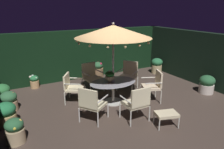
# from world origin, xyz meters

# --- Properties ---
(ground_plane) EXTENTS (8.00, 6.69, 0.02)m
(ground_plane) POSITION_xyz_m (0.00, 0.00, -0.01)
(ground_plane) COLOR #453830
(hedge_backdrop_rear) EXTENTS (8.00, 0.30, 2.10)m
(hedge_backdrop_rear) POSITION_xyz_m (0.00, 3.20, 1.05)
(hedge_backdrop_rear) COLOR black
(hedge_backdrop_rear) RESTS_ON ground_plane
(hedge_backdrop_right) EXTENTS (0.30, 6.69, 2.10)m
(hedge_backdrop_right) POSITION_xyz_m (3.85, 0.00, 1.05)
(hedge_backdrop_right) COLOR black
(hedge_backdrop_right) RESTS_ON ground_plane
(patio_dining_table) EXTENTS (1.56, 1.11, 0.72)m
(patio_dining_table) POSITION_xyz_m (-0.14, 0.20, 0.55)
(patio_dining_table) COLOR beige
(patio_dining_table) RESTS_ON ground_plane
(patio_umbrella) EXTENTS (2.34, 2.34, 2.59)m
(patio_umbrella) POSITION_xyz_m (-0.14, 0.20, 2.32)
(patio_umbrella) COLOR beige
(patio_umbrella) RESTS_ON ground_plane
(centerpiece_planter) EXTENTS (0.30, 0.30, 0.38)m
(centerpiece_planter) POSITION_xyz_m (-0.23, 0.27, 0.93)
(centerpiece_planter) COLOR #7D6346
(centerpiece_planter) RESTS_ON patio_dining_table
(patio_chair_north) EXTENTS (0.76, 0.78, 1.03)m
(patio_chair_north) POSITION_xyz_m (1.11, -0.32, 0.60)
(patio_chair_north) COLOR beige
(patio_chair_north) RESTS_ON ground_plane
(patio_chair_northeast) EXTENTS (0.88, 0.88, 1.05)m
(patio_chair_northeast) POSITION_xyz_m (0.97, 1.00, 0.60)
(patio_chair_northeast) COLOR beige
(patio_chair_northeast) RESTS_ON ground_plane
(patio_chair_east) EXTENTS (0.70, 0.71, 1.03)m
(patio_chair_east) POSITION_xyz_m (-0.34, 1.56, 0.58)
(patio_chair_east) COLOR silver
(patio_chair_east) RESTS_ON ground_plane
(patio_chair_southeast) EXTENTS (0.83, 0.84, 0.95)m
(patio_chair_southeast) POSITION_xyz_m (-1.30, 0.91, 0.56)
(patio_chair_southeast) COLOR beige
(patio_chair_southeast) RESTS_ON ground_plane
(patio_chair_south) EXTENTS (0.85, 0.85, 1.01)m
(patio_chair_south) POSITION_xyz_m (-1.25, -0.60, 0.57)
(patio_chair_south) COLOR silver
(patio_chair_south) RESTS_ON ground_plane
(patio_chair_southwest) EXTENTS (0.65, 0.61, 1.01)m
(patio_chair_southwest) POSITION_xyz_m (-0.16, -1.16, 0.58)
(patio_chair_southwest) COLOR silver
(patio_chair_southwest) RESTS_ON ground_plane
(ottoman_footrest) EXTENTS (0.66, 0.54, 0.38)m
(ottoman_footrest) POSITION_xyz_m (0.38, -1.74, 0.33)
(ottoman_footrest) COLOR silver
(ottoman_footrest) RESTS_ON ground_plane
(potted_plant_back_left) EXTENTS (0.52, 0.52, 0.73)m
(potted_plant_back_left) POSITION_xyz_m (3.26, 2.05, 0.38)
(potted_plant_back_left) COLOR tan
(potted_plant_back_left) RESTS_ON ground_plane
(potted_plant_back_center) EXTENTS (0.43, 0.43, 0.61)m
(potted_plant_back_center) POSITION_xyz_m (-3.17, -0.61, 0.31)
(potted_plant_back_center) COLOR tan
(potted_plant_back_center) RESTS_ON ground_plane
(potted_plant_right_far) EXTENTS (0.53, 0.53, 0.64)m
(potted_plant_right_far) POSITION_xyz_m (-3.31, 0.34, 0.33)
(potted_plant_right_far) COLOR tan
(potted_plant_right_far) RESTS_ON ground_plane
(potted_plant_right_near) EXTENTS (0.56, 0.56, 0.61)m
(potted_plant_right_near) POSITION_xyz_m (-3.36, 2.00, 0.31)
(potted_plant_right_near) COLOR #A46444
(potted_plant_right_near) RESTS_ON ground_plane
(potted_plant_back_right) EXTENTS (0.48, 0.48, 0.69)m
(potted_plant_back_right) POSITION_xyz_m (0.55, 2.87, 0.34)
(potted_plant_back_right) COLOR olive
(potted_plant_back_right) RESTS_ON ground_plane
(potted_plant_left_near) EXTENTS (0.55, 0.55, 0.67)m
(potted_plant_left_near) POSITION_xyz_m (3.26, -0.73, 0.34)
(potted_plant_left_near) COLOR beige
(potted_plant_left_near) RESTS_ON ground_plane
(potted_plant_left_far) EXTENTS (0.49, 0.49, 0.62)m
(potted_plant_left_far) POSITION_xyz_m (-3.19, 1.20, 0.31)
(potted_plant_left_far) COLOR tan
(potted_plant_left_far) RESTS_ON ground_plane
(potted_plant_front_corner) EXTENTS (0.34, 0.33, 0.51)m
(potted_plant_front_corner) POSITION_xyz_m (-2.20, 2.82, 0.26)
(potted_plant_front_corner) COLOR tan
(potted_plant_front_corner) RESTS_ON ground_plane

